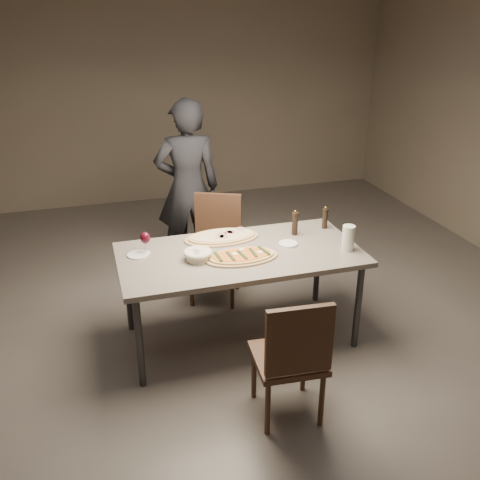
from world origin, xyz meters
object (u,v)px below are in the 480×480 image
object	(u,v)px
bread_basket	(198,254)
carafe	(348,238)
chair_near	(293,354)
diner	(188,188)
zucchini_pizza	(242,256)
dining_table	(240,259)
chair_far	(216,241)
pepper_mill_left	(295,223)
ham_pizza	(222,237)

from	to	relation	value
bread_basket	carafe	world-z (taller)	carafe
chair_near	diner	xyz separation A→B (m)	(-0.16, 2.30, 0.34)
zucchini_pizza	chair_near	world-z (taller)	chair_near
dining_table	chair_near	size ratio (longest dim) A/B	2.01
bread_basket	diner	world-z (taller)	diner
chair_far	dining_table	bearing A→B (deg)	113.68
dining_table	chair_far	world-z (taller)	chair_far
dining_table	carafe	bearing A→B (deg)	-13.73
chair_far	pepper_mill_left	bearing A→B (deg)	156.34
pepper_mill_left	chair_near	world-z (taller)	pepper_mill_left
zucchini_pizza	pepper_mill_left	size ratio (longest dim) A/B	2.61
zucchini_pizza	carafe	size ratio (longest dim) A/B	2.78
carafe	chair_far	size ratio (longest dim) A/B	0.21
zucchini_pizza	pepper_mill_left	xyz separation A→B (m)	(0.53, 0.30, 0.08)
zucchini_pizza	diner	bearing A→B (deg)	94.45
chair_near	chair_far	xyz separation A→B (m)	(-0.03, 1.73, 0.01)
ham_pizza	diner	world-z (taller)	diner
carafe	dining_table	bearing A→B (deg)	166.27
dining_table	chair_far	size ratio (longest dim) A/B	1.95
zucchini_pizza	chair_far	size ratio (longest dim) A/B	0.59
chair_near	dining_table	bearing A→B (deg)	96.57
dining_table	chair_near	world-z (taller)	chair_near
bread_basket	diner	distance (m)	1.37
pepper_mill_left	diner	distance (m)	1.29
ham_pizza	chair_near	distance (m)	1.29
pepper_mill_left	carafe	distance (m)	0.47
ham_pizza	bread_basket	world-z (taller)	bread_basket
zucchini_pizza	chair_near	distance (m)	0.92
dining_table	diner	distance (m)	1.33
pepper_mill_left	zucchini_pizza	bearing A→B (deg)	-150.75
bread_basket	chair_near	bearing A→B (deg)	-68.76
bread_basket	carafe	xyz separation A→B (m)	(1.11, -0.16, 0.05)
ham_pizza	pepper_mill_left	bearing A→B (deg)	9.55
ham_pizza	carafe	distance (m)	0.98
pepper_mill_left	chair_near	bearing A→B (deg)	-112.04
bread_basket	diner	bearing A→B (deg)	81.47
chair_far	chair_near	bearing A→B (deg)	115.25
chair_far	ham_pizza	bearing A→B (deg)	105.50
ham_pizza	chair_far	world-z (taller)	chair_far
dining_table	ham_pizza	world-z (taller)	ham_pizza
bread_basket	chair_near	xyz separation A→B (m)	(0.37, -0.94, -0.29)
carafe	chair_near	size ratio (longest dim) A/B	0.22
ham_pizza	chair_near	world-z (taller)	chair_near
bread_basket	chair_far	size ratio (longest dim) A/B	0.23
chair_near	chair_far	distance (m)	1.73
dining_table	ham_pizza	size ratio (longest dim) A/B	3.03
ham_pizza	diner	bearing A→B (deg)	111.13
ham_pizza	carafe	world-z (taller)	carafe
zucchini_pizza	ham_pizza	distance (m)	0.39
chair_near	bread_basket	bearing A→B (deg)	115.51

